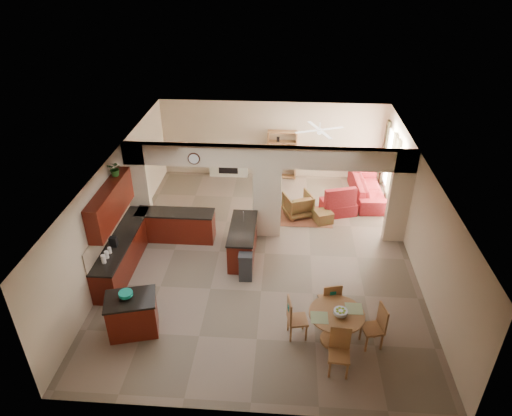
# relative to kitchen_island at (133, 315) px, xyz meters

# --- Properties ---
(floor) EXTENTS (10.00, 10.00, 0.00)m
(floor) POSITION_rel_kitchen_island_xyz_m (2.74, 3.12, -0.47)
(floor) COLOR #756251
(floor) RESTS_ON ground
(ceiling) EXTENTS (10.00, 10.00, 0.00)m
(ceiling) POSITION_rel_kitchen_island_xyz_m (2.74, 3.12, 2.33)
(ceiling) COLOR white
(ceiling) RESTS_ON wall_back
(wall_back) EXTENTS (8.00, 0.00, 8.00)m
(wall_back) POSITION_rel_kitchen_island_xyz_m (2.74, 8.12, 0.93)
(wall_back) COLOR #C5B190
(wall_back) RESTS_ON floor
(wall_front) EXTENTS (8.00, 0.00, 8.00)m
(wall_front) POSITION_rel_kitchen_island_xyz_m (2.74, -1.88, 0.93)
(wall_front) COLOR #C5B190
(wall_front) RESTS_ON floor
(wall_left) EXTENTS (0.00, 10.00, 10.00)m
(wall_left) POSITION_rel_kitchen_island_xyz_m (-1.26, 3.12, 0.93)
(wall_left) COLOR #C5B190
(wall_left) RESTS_ON floor
(wall_right) EXTENTS (0.00, 10.00, 10.00)m
(wall_right) POSITION_rel_kitchen_island_xyz_m (6.74, 3.12, 0.93)
(wall_right) COLOR #C5B190
(wall_right) RESTS_ON floor
(partition_left_pier) EXTENTS (0.60, 0.25, 2.80)m
(partition_left_pier) POSITION_rel_kitchen_island_xyz_m (-0.96, 4.12, 0.93)
(partition_left_pier) COLOR #C5B190
(partition_left_pier) RESTS_ON floor
(partition_center_pier) EXTENTS (0.80, 0.25, 2.20)m
(partition_center_pier) POSITION_rel_kitchen_island_xyz_m (2.74, 4.12, 0.63)
(partition_center_pier) COLOR #C5B190
(partition_center_pier) RESTS_ON floor
(partition_right_pier) EXTENTS (0.60, 0.25, 2.80)m
(partition_right_pier) POSITION_rel_kitchen_island_xyz_m (6.44, 4.12, 0.93)
(partition_right_pier) COLOR #C5B190
(partition_right_pier) RESTS_ON floor
(partition_header) EXTENTS (8.00, 0.25, 0.60)m
(partition_header) POSITION_rel_kitchen_island_xyz_m (2.74, 4.12, 2.03)
(partition_header) COLOR #C5B190
(partition_header) RESTS_ON partition_center_pier
(kitchen_counter) EXTENTS (2.52, 3.29, 1.48)m
(kitchen_counter) POSITION_rel_kitchen_island_xyz_m (-0.52, 2.87, -0.01)
(kitchen_counter) COLOR #441407
(kitchen_counter) RESTS_ON floor
(upper_cabinets) EXTENTS (0.35, 2.40, 0.90)m
(upper_cabinets) POSITION_rel_kitchen_island_xyz_m (-1.08, 2.32, 1.45)
(upper_cabinets) COLOR #441407
(upper_cabinets) RESTS_ON wall_left
(peninsula) EXTENTS (0.70, 1.85, 0.91)m
(peninsula) POSITION_rel_kitchen_island_xyz_m (2.14, 3.01, -0.01)
(peninsula) COLOR #441407
(peninsula) RESTS_ON floor
(wall_clock) EXTENTS (0.34, 0.03, 0.34)m
(wall_clock) POSITION_rel_kitchen_island_xyz_m (0.74, 3.97, 1.98)
(wall_clock) COLOR #462217
(wall_clock) RESTS_ON partition_header
(rug) EXTENTS (1.60, 1.30, 0.01)m
(rug) POSITION_rel_kitchen_island_xyz_m (3.94, 5.22, -0.47)
(rug) COLOR #945335
(rug) RESTS_ON floor
(fireplace) EXTENTS (1.60, 0.35, 1.20)m
(fireplace) POSITION_rel_kitchen_island_xyz_m (1.14, 7.96, 0.14)
(fireplace) COLOR beige
(fireplace) RESTS_ON floor
(shelving_unit) EXTENTS (1.00, 0.32, 1.80)m
(shelving_unit) POSITION_rel_kitchen_island_xyz_m (3.09, 7.94, 0.43)
(shelving_unit) COLOR #995D35
(shelving_unit) RESTS_ON floor
(window_a) EXTENTS (0.02, 0.90, 1.90)m
(window_a) POSITION_rel_kitchen_island_xyz_m (6.71, 5.42, 0.73)
(window_a) COLOR white
(window_a) RESTS_ON wall_right
(window_b) EXTENTS (0.02, 0.90, 1.90)m
(window_b) POSITION_rel_kitchen_island_xyz_m (6.71, 7.12, 0.73)
(window_b) COLOR white
(window_b) RESTS_ON wall_right
(glazed_door) EXTENTS (0.02, 0.70, 2.10)m
(glazed_door) POSITION_rel_kitchen_island_xyz_m (6.71, 6.27, 0.58)
(glazed_door) COLOR white
(glazed_door) RESTS_ON wall_right
(drape_a_left) EXTENTS (0.10, 0.28, 2.30)m
(drape_a_left) POSITION_rel_kitchen_island_xyz_m (6.67, 4.82, 0.73)
(drape_a_left) COLOR #3D1E18
(drape_a_left) RESTS_ON wall_right
(drape_a_right) EXTENTS (0.10, 0.28, 2.30)m
(drape_a_right) POSITION_rel_kitchen_island_xyz_m (6.67, 6.02, 0.73)
(drape_a_right) COLOR #3D1E18
(drape_a_right) RESTS_ON wall_right
(drape_b_left) EXTENTS (0.10, 0.28, 2.30)m
(drape_b_left) POSITION_rel_kitchen_island_xyz_m (6.67, 6.52, 0.73)
(drape_b_left) COLOR #3D1E18
(drape_b_left) RESTS_ON wall_right
(drape_b_right) EXTENTS (0.10, 0.28, 2.30)m
(drape_b_right) POSITION_rel_kitchen_island_xyz_m (6.67, 7.72, 0.73)
(drape_b_right) COLOR #3D1E18
(drape_b_right) RESTS_ON wall_right
(ceiling_fan) EXTENTS (1.00, 1.00, 0.10)m
(ceiling_fan) POSITION_rel_kitchen_island_xyz_m (4.24, 6.12, 2.09)
(ceiling_fan) COLOR white
(ceiling_fan) RESTS_ON ceiling
(kitchen_island) EXTENTS (1.24, 1.02, 0.94)m
(kitchen_island) POSITION_rel_kitchen_island_xyz_m (0.00, 0.00, 0.00)
(kitchen_island) COLOR #441407
(kitchen_island) RESTS_ON floor
(teal_bowl) EXTENTS (0.30, 0.30, 0.14)m
(teal_bowl) POSITION_rel_kitchen_island_xyz_m (-0.08, 0.02, 0.54)
(teal_bowl) COLOR #138570
(teal_bowl) RESTS_ON kitchen_island
(trash_can) EXTENTS (0.35, 0.30, 0.71)m
(trash_can) POSITION_rel_kitchen_island_xyz_m (2.31, 1.98, -0.11)
(trash_can) COLOR #2B2B2D
(trash_can) RESTS_ON floor
(dining_table) EXTENTS (1.18, 1.18, 0.80)m
(dining_table) POSITION_rel_kitchen_island_xyz_m (4.42, 0.01, 0.05)
(dining_table) COLOR #995D35
(dining_table) RESTS_ON floor
(fruit_bowl) EXTENTS (0.29, 0.29, 0.16)m
(fruit_bowl) POSITION_rel_kitchen_island_xyz_m (4.49, -0.06, 0.41)
(fruit_bowl) COLOR #88AE25
(fruit_bowl) RESTS_ON dining_table
(sofa) EXTENTS (2.52, 1.10, 0.72)m
(sofa) POSITION_rel_kitchen_island_xyz_m (6.04, 6.58, -0.11)
(sofa) COLOR maroon
(sofa) RESTS_ON floor
(chaise) EXTENTS (1.20, 1.08, 0.40)m
(chaise) POSITION_rel_kitchen_island_xyz_m (4.97, 5.55, -0.27)
(chaise) COLOR maroon
(chaise) RESTS_ON floor
(armchair) EXTENTS (1.05, 1.06, 0.75)m
(armchair) POSITION_rel_kitchen_island_xyz_m (3.67, 5.31, -0.10)
(armchair) COLOR maroon
(armchair) RESTS_ON floor
(ottoman) EXTENTS (0.66, 0.66, 0.37)m
(ottoman) POSITION_rel_kitchen_island_xyz_m (4.46, 4.93, -0.29)
(ottoman) COLOR maroon
(ottoman) RESTS_ON floor
(plant) EXTENTS (0.38, 0.34, 0.40)m
(plant) POSITION_rel_kitchen_island_xyz_m (-1.08, 2.97, 2.10)
(plant) COLOR #204B14
(plant) RESTS_ON upper_cabinets
(chair_north) EXTENTS (0.51, 0.51, 1.02)m
(chair_north) POSITION_rel_kitchen_island_xyz_m (4.36, 0.70, 0.08)
(chair_north) COLOR #995D35
(chair_north) RESTS_ON floor
(chair_east) EXTENTS (0.51, 0.51, 1.02)m
(chair_east) POSITION_rel_kitchen_island_xyz_m (5.28, -0.02, 0.08)
(chair_east) COLOR #995D35
(chair_east) RESTS_ON floor
(chair_south) EXTENTS (0.45, 0.45, 1.02)m
(chair_south) POSITION_rel_kitchen_island_xyz_m (4.44, -0.73, 0.08)
(chair_south) COLOR #995D35
(chair_south) RESTS_ON floor
(chair_west) EXTENTS (0.49, 0.49, 1.02)m
(chair_west) POSITION_rel_kitchen_island_xyz_m (3.53, 0.10, 0.08)
(chair_west) COLOR #995D35
(chair_west) RESTS_ON floor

